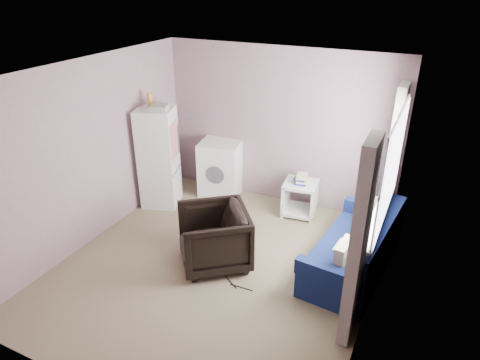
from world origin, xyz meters
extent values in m
cube|color=#827255|center=(0.00, 0.00, -0.01)|extent=(3.80, 4.20, 0.02)
cube|color=silver|center=(0.00, 0.00, 2.51)|extent=(3.80, 4.20, 0.02)
cube|color=gray|center=(0.00, 2.11, 1.25)|extent=(3.80, 0.02, 2.50)
cube|color=gray|center=(0.00, -2.11, 1.25)|extent=(3.80, 0.02, 2.50)
cube|color=gray|center=(-1.91, 0.00, 1.25)|extent=(0.02, 4.20, 2.50)
cube|color=gray|center=(1.91, 0.00, 1.25)|extent=(0.02, 4.20, 2.50)
cube|color=white|center=(1.89, 0.70, 1.50)|extent=(0.01, 1.60, 1.20)
imported|color=black|center=(-0.06, 0.06, 0.43)|extent=(1.14, 1.15, 0.87)
cube|color=white|center=(-1.64, 1.13, 0.80)|extent=(0.70, 0.70, 1.61)
cube|color=#504F57|center=(-1.37, 1.23, 0.60)|extent=(0.18, 0.49, 0.02)
cube|color=#504F57|center=(-1.44, 1.42, 1.06)|extent=(0.03, 0.03, 0.46)
cube|color=silver|center=(-1.36, 1.20, 1.12)|extent=(0.13, 0.37, 0.55)
cylinder|color=orange|center=(-1.72, 1.15, 1.72)|extent=(0.09, 0.09, 0.22)
cube|color=#A1A298|center=(-1.50, 1.08, 1.65)|extent=(0.32, 0.34, 0.08)
cube|color=white|center=(-0.92, 1.90, 0.47)|extent=(0.76, 0.76, 0.93)
cube|color=#504F57|center=(-0.92, 1.88, 0.90)|extent=(0.71, 0.69, 0.05)
cylinder|color=#504F57|center=(-0.87, 1.57, 0.47)|extent=(0.31, 0.07, 0.31)
cube|color=silver|center=(0.53, 1.76, 0.53)|extent=(0.55, 0.55, 0.04)
cube|color=silver|center=(0.53, 1.76, 0.07)|extent=(0.55, 0.55, 0.04)
cube|color=silver|center=(0.31, 1.73, 0.28)|extent=(0.10, 0.50, 0.55)
cube|color=silver|center=(0.76, 1.78, 0.28)|extent=(0.10, 0.50, 0.55)
cube|color=navy|center=(0.53, 1.76, 0.56)|extent=(0.19, 0.26, 0.03)
cube|color=#BABB7C|center=(0.54, 1.76, 0.60)|extent=(0.21, 0.27, 0.03)
cube|color=navy|center=(0.52, 1.76, 0.63)|extent=(0.18, 0.25, 0.03)
cube|color=#BABB7C|center=(0.54, 1.75, 0.66)|extent=(0.22, 0.27, 0.03)
cube|color=navy|center=(1.58, 0.68, 0.19)|extent=(0.97, 1.77, 0.38)
cube|color=navy|center=(1.89, 0.65, 0.58)|extent=(0.35, 1.70, 0.41)
cube|color=navy|center=(1.49, -0.13, 0.47)|extent=(0.81, 0.22, 0.19)
cube|color=navy|center=(1.67, 1.50, 0.47)|extent=(0.81, 0.22, 0.19)
cube|color=beige|center=(1.57, 0.14, 0.56)|extent=(0.15, 0.39, 0.38)
cube|color=beige|center=(1.68, 1.22, 0.56)|extent=(0.15, 0.39, 0.38)
cube|color=silver|center=(1.49, 0.60, 0.39)|extent=(0.25, 0.33, 0.02)
cube|color=silver|center=(1.61, 0.59, 0.49)|extent=(0.09, 0.31, 0.20)
cube|color=white|center=(1.82, 0.70, 0.87)|extent=(0.14, 1.70, 0.04)
cube|color=white|center=(1.87, 0.70, 0.90)|extent=(0.02, 1.68, 0.05)
cube|color=white|center=(1.87, 0.70, 1.50)|extent=(0.02, 1.68, 0.05)
cube|color=white|center=(1.87, 0.70, 2.10)|extent=(0.02, 1.68, 0.05)
cube|color=white|center=(1.87, -0.10, 1.50)|extent=(0.02, 0.05, 1.20)
cube|color=white|center=(1.87, 0.43, 1.50)|extent=(0.02, 0.05, 1.20)
cube|color=white|center=(1.87, 0.97, 1.50)|extent=(0.02, 0.05, 1.20)
cube|color=white|center=(1.87, 1.50, 1.50)|extent=(0.02, 0.05, 1.20)
cube|color=beige|center=(1.78, -0.38, 1.10)|extent=(0.12, 0.46, 2.18)
cube|color=beige|center=(1.78, 1.78, 1.10)|extent=(0.12, 0.46, 2.18)
cylinder|color=black|center=(0.47, -0.24, 0.01)|extent=(0.30, 0.02, 0.01)
cylinder|color=black|center=(0.30, -0.20, 0.01)|extent=(0.25, 0.17, 0.01)
camera|label=1|loc=(2.23, -3.93, 3.45)|focal=32.00mm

